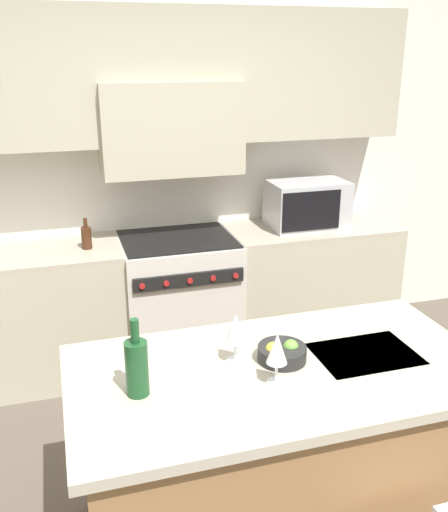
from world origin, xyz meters
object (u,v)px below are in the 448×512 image
at_px(microwave, 307,204).
at_px(wine_glass_near, 277,350).
at_px(range_stove, 179,299).
at_px(oil_bottle_on_counter, 86,237).
at_px(wine_bottle, 137,366).
at_px(wine_glass_far, 235,330).
at_px(fruit_bowl, 282,353).

xyz_separation_m(microwave, wine_glass_near, (-0.97, -1.85, -0.05)).
relative_size(microwave, wine_glass_near, 2.52).
xyz_separation_m(range_stove, oil_bottle_on_counter, (-0.61, -0.02, 0.53)).
relative_size(wine_bottle, wine_glass_near, 1.44).
height_order(microwave, wine_glass_near, microwave).
bearing_deg(wine_glass_near, wine_glass_far, 116.58).
bearing_deg(wine_bottle, microwave, 49.54).
height_order(range_stove, microwave, microwave).
xyz_separation_m(range_stove, fruit_bowl, (0.09, -1.67, 0.46)).
bearing_deg(oil_bottle_on_counter, wine_bottle, -87.69).
bearing_deg(wine_glass_far, wine_glass_near, -63.42).
height_order(range_stove, fruit_bowl, fruit_bowl).
distance_m(range_stove, wine_glass_near, 1.92).
height_order(wine_glass_far, oil_bottle_on_counter, oil_bottle_on_counter).
xyz_separation_m(range_stove, microwave, (0.97, 0.02, 0.62)).
distance_m(wine_glass_near, wine_glass_far, 0.23).
height_order(fruit_bowl, oil_bottle_on_counter, oil_bottle_on_counter).
height_order(wine_glass_near, oil_bottle_on_counter, oil_bottle_on_counter).
height_order(wine_glass_near, fruit_bowl, wine_glass_near).
xyz_separation_m(wine_glass_near, fruit_bowl, (0.09, 0.16, -0.11)).
bearing_deg(wine_glass_near, oil_bottle_on_counter, 108.54).
distance_m(wine_bottle, oil_bottle_on_counter, 1.72).
bearing_deg(wine_glass_near, range_stove, 90.03).
height_order(range_stove, wine_glass_far, wine_glass_far).
height_order(wine_glass_far, fruit_bowl, wine_glass_far).
bearing_deg(wine_bottle, oil_bottle_on_counter, 92.31).
distance_m(microwave, wine_glass_near, 2.09).
bearing_deg(fruit_bowl, wine_bottle, -173.12).
xyz_separation_m(range_stove, wine_glass_far, (-0.10, -1.62, 0.57)).
bearing_deg(microwave, wine_bottle, -130.46).
xyz_separation_m(microwave, oil_bottle_on_counter, (-1.57, -0.04, -0.09)).
bearing_deg(fruit_bowl, microwave, 62.50).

